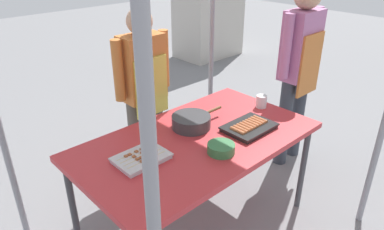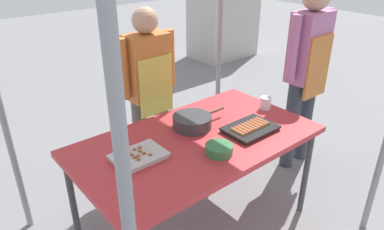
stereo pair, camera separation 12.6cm
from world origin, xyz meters
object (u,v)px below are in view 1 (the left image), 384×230
object	(u,v)px
cooking_wok	(191,121)
customer_nearby	(299,62)
condiment_bowl	(221,148)
drink_cup_near_edge	(261,101)
tray_grilled_sausages	(249,127)
vendor_woman	(144,85)
stall_table	(197,145)
neighbor_stall_right	(209,8)
tray_meat_skewers	(141,158)

from	to	relation	value
cooking_wok	customer_nearby	xyz separation A→B (m)	(1.20, -0.07, 0.17)
condiment_bowl	drink_cup_near_edge	xyz separation A→B (m)	(0.71, 0.24, 0.02)
tray_grilled_sausages	vendor_woman	distance (m)	0.95
cooking_wok	drink_cup_near_edge	size ratio (longest dim) A/B	4.49
tray_grilled_sausages	stall_table	bearing A→B (deg)	155.05
condiment_bowl	drink_cup_near_edge	world-z (taller)	drink_cup_near_edge
vendor_woman	cooking_wok	bearing A→B (deg)	84.06
cooking_wok	drink_cup_near_edge	distance (m)	0.63
vendor_woman	neighbor_stall_right	distance (m)	3.73
condiment_bowl	drink_cup_near_edge	bearing A→B (deg)	18.42
customer_nearby	neighbor_stall_right	size ratio (longest dim) A/B	0.98
condiment_bowl	cooking_wok	bearing A→B (deg)	75.80
condiment_bowl	neighbor_stall_right	world-z (taller)	neighbor_stall_right
stall_table	customer_nearby	xyz separation A→B (m)	(1.28, 0.07, 0.27)
condiment_bowl	neighbor_stall_right	xyz separation A→B (m)	(3.16, 3.21, 0.05)
drink_cup_near_edge	tray_grilled_sausages	bearing A→B (deg)	-154.69
customer_nearby	tray_meat_skewers	bearing A→B (deg)	-178.81
customer_nearby	cooking_wok	bearing A→B (deg)	176.81
drink_cup_near_edge	customer_nearby	distance (m)	0.61
tray_meat_skewers	cooking_wok	bearing A→B (deg)	11.61
stall_table	neighbor_stall_right	xyz separation A→B (m)	(3.14, 2.99, 0.14)
stall_table	vendor_woman	world-z (taller)	vendor_woman
stall_table	tray_grilled_sausages	xyz separation A→B (m)	(0.34, -0.16, 0.07)
condiment_bowl	customer_nearby	size ratio (longest dim) A/B	0.10
tray_grilled_sausages	tray_meat_skewers	distance (m)	0.79
vendor_woman	condiment_bowl	bearing A→B (deg)	81.00
drink_cup_near_edge	vendor_woman	xyz separation A→B (m)	(-0.55, 0.76, 0.06)
stall_table	tray_grilled_sausages	bearing A→B (deg)	-24.95
vendor_woman	drink_cup_near_edge	bearing A→B (deg)	126.05
tray_grilled_sausages	neighbor_stall_right	xyz separation A→B (m)	(2.80, 3.15, 0.06)
stall_table	vendor_woman	size ratio (longest dim) A/B	1.09
tray_grilled_sausages	condiment_bowl	xyz separation A→B (m)	(-0.36, -0.07, 0.01)
cooking_wok	tray_grilled_sausages	bearing A→B (deg)	-47.99
stall_table	cooking_wok	xyz separation A→B (m)	(0.07, 0.14, 0.10)
condiment_bowl	vendor_woman	size ratio (longest dim) A/B	0.12
vendor_woman	customer_nearby	size ratio (longest dim) A/B	0.90
stall_table	tray_grilled_sausages	distance (m)	0.38
vendor_woman	neighbor_stall_right	xyz separation A→B (m)	(3.00, 2.22, -0.03)
drink_cup_near_edge	neighbor_stall_right	size ratio (longest dim) A/B	0.06
tray_grilled_sausages	customer_nearby	world-z (taller)	customer_nearby
neighbor_stall_right	stall_table	bearing A→B (deg)	-136.45
drink_cup_near_edge	neighbor_stall_right	xyz separation A→B (m)	(2.45, 2.98, 0.04)
vendor_woman	stall_table	bearing A→B (deg)	79.64
cooking_wok	condiment_bowl	bearing A→B (deg)	-104.20
stall_table	drink_cup_near_edge	distance (m)	0.70
condiment_bowl	customer_nearby	distance (m)	1.34
neighbor_stall_right	cooking_wok	bearing A→B (deg)	-137.09
tray_meat_skewers	cooking_wok	distance (m)	0.51
customer_nearby	drink_cup_near_edge	bearing A→B (deg)	-174.20
tray_meat_skewers	condiment_bowl	size ratio (longest dim) A/B	1.83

